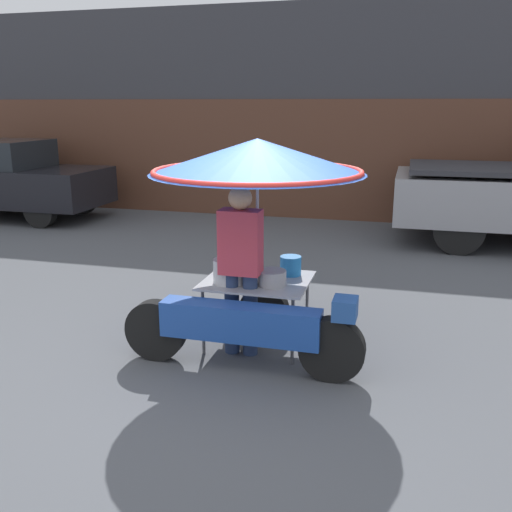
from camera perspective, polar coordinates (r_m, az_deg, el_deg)
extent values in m
plane|color=#4C4F54|center=(5.25, -3.86, -11.23)|extent=(36.00, 36.00, 0.00)
cube|color=#38383D|center=(12.70, 8.33, 13.96)|extent=(28.00, 2.00, 4.23)
cube|color=#563323|center=(11.73, 7.53, 9.43)|extent=(23.80, 0.06, 2.40)
cylinder|color=black|center=(4.98, 7.60, -9.24)|extent=(0.57, 0.14, 0.57)
cylinder|color=black|center=(5.41, -9.99, -7.31)|extent=(0.57, 0.14, 0.57)
cube|color=#1E479E|center=(5.07, -1.60, -6.67)|extent=(1.44, 0.24, 0.32)
cube|color=#234C93|center=(4.82, 8.89, -5.22)|extent=(0.20, 0.24, 0.18)
cylinder|color=black|center=(5.90, 0.79, -5.43)|extent=(0.51, 0.14, 0.51)
cylinder|color=#515156|center=(5.21, 3.67, -7.52)|extent=(0.03, 0.03, 0.65)
cylinder|color=#515156|center=(5.90, 5.12, -4.83)|extent=(0.03, 0.03, 0.65)
cylinder|color=#515156|center=(5.43, -5.30, -6.59)|extent=(0.03, 0.03, 0.65)
cylinder|color=#515156|center=(6.09, -2.87, -4.12)|extent=(0.03, 0.03, 0.65)
cube|color=#9E9EA3|center=(5.53, 0.14, -2.47)|extent=(1.01, 0.87, 0.02)
cylinder|color=#B2B2B7|center=(5.40, 0.14, 2.83)|extent=(0.03, 0.03, 1.03)
cone|color=blue|center=(5.30, 0.14, 9.96)|extent=(2.01, 2.01, 0.32)
torus|color=red|center=(5.31, 0.14, 8.46)|extent=(1.96, 1.96, 0.05)
cylinder|color=#B7B7BC|center=(5.42, -2.61, -1.49)|extent=(0.32, 0.32, 0.23)
cylinder|color=#939399|center=(5.34, 1.60, -2.19)|extent=(0.27, 0.27, 0.14)
cylinder|color=#1E6BB2|center=(5.66, 3.48, -0.97)|extent=(0.21, 0.21, 0.19)
cylinder|color=navy|center=(5.43, -2.42, -5.69)|extent=(0.14, 0.14, 0.80)
cylinder|color=navy|center=(5.39, -0.58, -5.87)|extent=(0.14, 0.14, 0.80)
cube|color=#C13847|center=(5.20, -1.56, 1.41)|extent=(0.38, 0.22, 0.60)
sphere|color=tan|center=(5.12, -1.59, 5.83)|extent=(0.22, 0.22, 0.22)
cylinder|color=black|center=(11.71, -20.76, 4.17)|extent=(0.62, 0.20, 0.62)
cylinder|color=black|center=(12.91, -17.00, 5.42)|extent=(0.62, 0.20, 0.62)
cube|color=black|center=(13.01, -23.70, 6.52)|extent=(4.18, 1.73, 0.73)
cylinder|color=black|center=(9.54, 19.63, 2.51)|extent=(0.79, 0.24, 0.79)
cylinder|color=black|center=(11.20, 19.04, 4.32)|extent=(0.79, 0.24, 0.79)
cube|color=#2D2D33|center=(10.29, 22.60, 8.06)|extent=(2.66, 1.92, 0.08)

